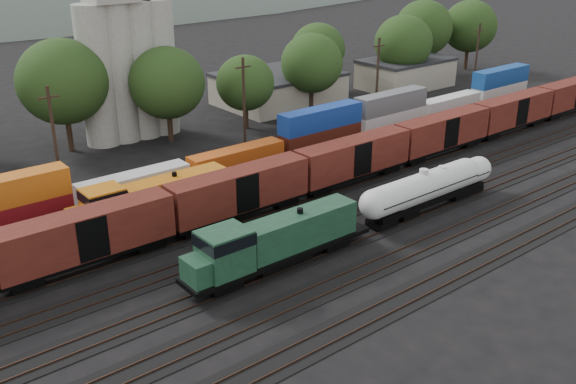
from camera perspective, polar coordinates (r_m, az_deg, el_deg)
ground at (r=60.13m, az=-1.02°, el=-3.89°), size 600.00×600.00×0.00m
tracks at (r=60.11m, az=-1.02°, el=-3.85°), size 180.00×33.20×0.20m
green_locomotive at (r=52.90m, az=-1.59°, el=-4.49°), size 18.17×3.21×4.81m
tank_car_a at (r=65.22m, az=11.86°, el=0.29°), size 16.70×2.99×4.38m
tank_car_b at (r=67.40m, az=13.41°, el=0.72°), size 15.41×2.76×4.04m
orange_locomotive at (r=63.09m, az=-12.35°, el=-0.60°), size 17.79×2.96×4.45m
boxcar_string at (r=62.18m, az=-4.36°, el=0.12°), size 169.00×2.90×4.20m
container_wall at (r=67.59m, az=-13.64°, el=1.02°), size 160.00×2.60×5.80m
grain_silo at (r=87.92m, az=-14.18°, el=11.71°), size 13.40×5.00×29.00m
industrial_sheds at (r=90.62m, az=-11.55°, el=6.58°), size 119.38×17.26×5.10m
tree_band at (r=88.79m, az=-12.46°, el=9.90°), size 160.76×22.09×14.32m
utility_poles at (r=75.37m, az=-11.45°, el=6.26°), size 122.20×0.36×12.00m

